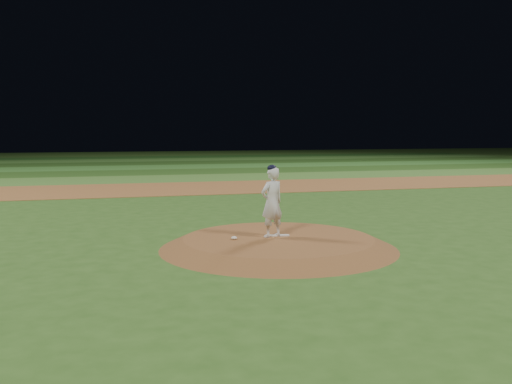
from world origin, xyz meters
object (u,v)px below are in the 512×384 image
at_px(pitching_rubber, 278,235).
at_px(pitcher_on_mound, 272,202).
at_px(pitchers_mound, 278,243).
at_px(rosin_bag, 234,238).

bearing_deg(pitching_rubber, pitcher_on_mound, -150.57).
relative_size(pitchers_mound, pitcher_on_mound, 3.27).
bearing_deg(pitchers_mound, pitching_rubber, 77.37).
bearing_deg(pitching_rubber, rosin_bag, -163.98).
xyz_separation_m(pitching_rubber, rosin_bag, (-1.09, -0.16, 0.02)).
bearing_deg(pitchers_mound, pitcher_on_mound, 133.58).
height_order(pitchers_mound, pitching_rubber, pitching_rubber).
height_order(rosin_bag, pitcher_on_mound, pitcher_on_mound).
xyz_separation_m(pitching_rubber, pitcher_on_mound, (-0.16, -0.07, 0.82)).
relative_size(pitching_rubber, rosin_bag, 4.01).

